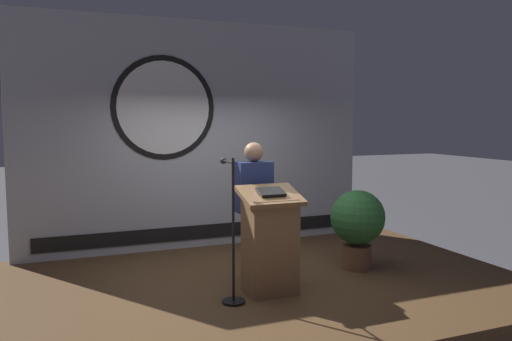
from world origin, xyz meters
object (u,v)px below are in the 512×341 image
object	(u,v)px
podium	(270,242)
microphone_stand	(232,253)
potted_plant	(358,222)
speaker_person	(254,210)

from	to	relation	value
podium	microphone_stand	world-z (taller)	microphone_stand
microphone_stand	potted_plant	size ratio (longest dim) A/B	1.50
speaker_person	potted_plant	bearing A→B (deg)	-3.91
speaker_person	microphone_stand	world-z (taller)	speaker_person
podium	speaker_person	world-z (taller)	speaker_person
speaker_person	potted_plant	world-z (taller)	speaker_person
speaker_person	microphone_stand	xyz separation A→B (m)	(-0.47, -0.59, -0.30)
microphone_stand	podium	bearing A→B (deg)	13.16
microphone_stand	potted_plant	world-z (taller)	microphone_stand
speaker_person	potted_plant	size ratio (longest dim) A/B	1.62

